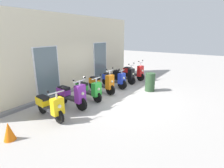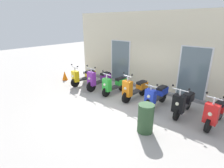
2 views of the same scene
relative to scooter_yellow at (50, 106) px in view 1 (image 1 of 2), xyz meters
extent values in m
plane|color=#A8A39E|center=(3.13, -0.87, -0.46)|extent=(40.00, 40.00, 0.00)
cube|color=beige|center=(3.13, 1.79, 1.38)|extent=(9.61, 0.30, 3.69)
cube|color=slate|center=(3.13, 1.54, -0.40)|extent=(9.61, 0.20, 0.12)
cube|color=silver|center=(1.24, 1.62, 0.69)|extent=(1.24, 0.04, 2.30)
cube|color=slate|center=(1.24, 1.60, 0.69)|extent=(1.12, 0.02, 2.22)
cube|color=silver|center=(5.02, 1.62, 0.69)|extent=(1.24, 0.04, 2.30)
cube|color=slate|center=(5.02, 1.60, 0.69)|extent=(1.12, 0.02, 2.22)
cylinder|color=black|center=(-0.08, -0.53, -0.23)|extent=(0.16, 0.48, 0.47)
cylinder|color=black|center=(0.08, 0.56, -0.23)|extent=(0.16, 0.48, 0.47)
cube|color=#2D2D30|center=(0.00, 0.02, -0.13)|extent=(0.36, 0.71, 0.09)
cube|color=yellow|center=(-0.07, -0.49, 0.11)|extent=(0.41, 0.29, 0.55)
sphere|color=#F2EFCC|center=(-0.09, -0.62, 0.15)|extent=(0.12, 0.12, 0.12)
cube|color=yellow|center=(0.07, 0.46, 0.04)|extent=(0.37, 0.56, 0.28)
cube|color=black|center=(0.06, 0.42, 0.18)|extent=(0.33, 0.51, 0.11)
cylinder|color=silver|center=(-0.07, -0.49, 0.48)|extent=(0.06, 0.06, 0.23)
cylinder|color=silver|center=(-0.07, -0.49, 0.57)|extent=(0.54, 0.11, 0.04)
sphere|color=black|center=(0.20, -0.53, 0.67)|extent=(0.07, 0.07, 0.07)
sphere|color=black|center=(-0.34, -0.45, 0.67)|extent=(0.07, 0.07, 0.07)
cylinder|color=black|center=(1.05, -0.46, -0.20)|extent=(0.13, 0.53, 0.52)
cylinder|color=black|center=(1.11, 0.64, -0.20)|extent=(0.13, 0.53, 0.52)
cube|color=#2D2D30|center=(1.08, 0.09, -0.10)|extent=(0.30, 0.70, 0.09)
cube|color=purple|center=(1.05, -0.42, 0.19)|extent=(0.39, 0.26, 0.67)
sphere|color=#F2EFCC|center=(1.05, -0.55, 0.23)|extent=(0.12, 0.12, 0.12)
cube|color=purple|center=(1.11, 0.54, 0.11)|extent=(0.33, 0.54, 0.28)
cube|color=black|center=(1.11, 0.50, 0.25)|extent=(0.29, 0.49, 0.11)
cylinder|color=silver|center=(1.05, -0.42, 0.60)|extent=(0.06, 0.06, 0.19)
cylinder|color=silver|center=(1.05, -0.42, 0.68)|extent=(0.56, 0.07, 0.04)
sphere|color=black|center=(1.33, -0.44, 0.78)|extent=(0.07, 0.07, 0.07)
sphere|color=black|center=(0.78, -0.41, 0.78)|extent=(0.07, 0.07, 0.07)
cylinder|color=black|center=(2.02, -0.47, -0.24)|extent=(0.14, 0.45, 0.45)
cylinder|color=black|center=(2.14, 0.59, -0.24)|extent=(0.14, 0.45, 0.45)
cube|color=#2D2D30|center=(2.08, 0.06, -0.14)|extent=(0.34, 0.69, 0.09)
cube|color=green|center=(2.02, -0.43, 0.11)|extent=(0.41, 0.28, 0.57)
sphere|color=#F2EFCC|center=(2.01, -0.56, 0.15)|extent=(0.12, 0.12, 0.12)
cube|color=green|center=(2.13, 0.49, 0.05)|extent=(0.36, 0.55, 0.28)
cube|color=black|center=(2.13, 0.45, 0.19)|extent=(0.31, 0.51, 0.11)
cylinder|color=silver|center=(2.02, -0.43, 0.49)|extent=(0.06, 0.06, 0.23)
cylinder|color=silver|center=(2.02, -0.43, 0.58)|extent=(0.50, 0.09, 0.04)
sphere|color=black|center=(2.27, -0.46, 0.68)|extent=(0.07, 0.07, 0.07)
sphere|color=black|center=(1.77, -0.40, 0.68)|extent=(0.07, 0.07, 0.07)
cylinder|color=black|center=(3.09, -0.41, -0.21)|extent=(0.15, 0.51, 0.50)
cylinder|color=black|center=(3.22, 0.73, -0.21)|extent=(0.15, 0.51, 0.50)
cube|color=#2D2D30|center=(3.16, 0.16, -0.11)|extent=(0.34, 0.74, 0.09)
cube|color=orange|center=(3.10, -0.37, 0.17)|extent=(0.40, 0.28, 0.65)
sphere|color=#F2EFCC|center=(3.08, -0.50, 0.21)|extent=(0.12, 0.12, 0.12)
cube|color=orange|center=(3.21, 0.63, 0.06)|extent=(0.36, 0.55, 0.28)
cube|color=black|center=(3.20, 0.59, 0.20)|extent=(0.31, 0.51, 0.11)
cylinder|color=silver|center=(3.10, -0.37, 0.60)|extent=(0.06, 0.06, 0.24)
cylinder|color=silver|center=(3.10, -0.37, 0.70)|extent=(0.44, 0.08, 0.04)
sphere|color=black|center=(3.32, -0.40, 0.80)|extent=(0.07, 0.07, 0.07)
sphere|color=black|center=(2.88, -0.35, 0.80)|extent=(0.07, 0.07, 0.07)
cylinder|color=black|center=(4.16, -0.43, -0.21)|extent=(0.14, 0.52, 0.51)
cylinder|color=black|center=(4.22, 0.62, -0.21)|extent=(0.14, 0.52, 0.51)
cube|color=#2D2D30|center=(4.19, 0.10, -0.11)|extent=(0.30, 0.67, 0.09)
cube|color=#1E38C6|center=(4.16, -0.39, 0.12)|extent=(0.39, 0.26, 0.53)
sphere|color=#F2EFCC|center=(4.15, -0.52, 0.16)|extent=(0.12, 0.12, 0.12)
cube|color=#1E38C6|center=(4.22, 0.52, 0.08)|extent=(0.33, 0.54, 0.28)
cube|color=black|center=(4.21, 0.48, 0.22)|extent=(0.29, 0.50, 0.11)
cylinder|color=silver|center=(4.16, -0.39, 0.46)|extent=(0.06, 0.06, 0.19)
cylinder|color=silver|center=(4.16, -0.39, 0.53)|extent=(0.48, 0.07, 0.04)
sphere|color=black|center=(4.40, -0.41, 0.63)|extent=(0.07, 0.07, 0.07)
sphere|color=black|center=(3.92, -0.38, 0.63)|extent=(0.07, 0.07, 0.07)
cylinder|color=black|center=(5.21, -0.43, -0.23)|extent=(0.11, 0.47, 0.46)
cylinder|color=black|center=(5.26, 0.62, -0.23)|extent=(0.11, 0.47, 0.46)
cube|color=#2D2D30|center=(5.24, 0.09, -0.13)|extent=(0.29, 0.67, 0.09)
cube|color=black|center=(5.21, -0.39, 0.14)|extent=(0.39, 0.26, 0.62)
sphere|color=#F2EFCC|center=(5.20, -0.52, 0.18)|extent=(0.12, 0.12, 0.12)
cube|color=black|center=(5.26, 0.52, 0.06)|extent=(0.33, 0.53, 0.28)
cube|color=black|center=(5.26, 0.48, 0.20)|extent=(0.28, 0.49, 0.11)
cylinder|color=silver|center=(5.21, -0.39, 0.54)|extent=(0.06, 0.06, 0.23)
cylinder|color=silver|center=(5.21, -0.39, 0.64)|extent=(0.54, 0.06, 0.04)
sphere|color=black|center=(5.48, -0.41, 0.74)|extent=(0.07, 0.07, 0.07)
sphere|color=black|center=(4.94, -0.38, 0.74)|extent=(0.07, 0.07, 0.07)
cylinder|color=black|center=(6.22, -0.53, -0.22)|extent=(0.16, 0.50, 0.49)
cylinder|color=black|center=(6.35, 0.54, -0.22)|extent=(0.16, 0.50, 0.49)
cube|color=#2D2D30|center=(6.29, 0.00, -0.12)|extent=(0.34, 0.70, 0.09)
cube|color=red|center=(6.22, -0.49, 0.16)|extent=(0.41, 0.29, 0.63)
sphere|color=#F2EFCC|center=(6.20, -0.62, 0.20)|extent=(0.12, 0.12, 0.12)
cube|color=red|center=(6.34, 0.44, 0.08)|extent=(0.36, 0.55, 0.28)
cube|color=black|center=(6.34, 0.40, 0.22)|extent=(0.32, 0.51, 0.11)
cylinder|color=silver|center=(6.22, -0.49, 0.57)|extent=(0.06, 0.06, 0.24)
cylinder|color=silver|center=(6.22, -0.49, 0.67)|extent=(0.45, 0.09, 0.04)
sphere|color=black|center=(6.45, -0.52, 0.77)|extent=(0.07, 0.07, 0.07)
sphere|color=black|center=(6.00, -0.46, 0.77)|extent=(0.07, 0.07, 0.07)
cone|color=orange|center=(-1.47, -0.15, -0.20)|extent=(0.32, 0.32, 0.52)
cylinder|color=#2D4C2D|center=(4.70, -1.72, 0.00)|extent=(0.48, 0.48, 0.92)
camera|label=1|loc=(-3.49, -4.83, 2.37)|focal=28.43mm
camera|label=2|loc=(6.87, -5.97, 2.74)|focal=28.13mm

